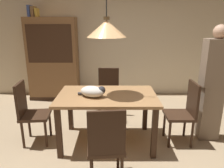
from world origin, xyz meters
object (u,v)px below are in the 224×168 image
at_px(chair_left_side, 31,110).
at_px(hutch_bookcase, 55,61).
at_px(book_yellow_short, 38,13).
at_px(chair_far_back, 109,91).
at_px(book_brown_thick, 35,12).
at_px(book_blue_wide, 31,11).
at_px(pendant_lamp, 108,28).
at_px(chair_near_front, 107,143).
at_px(cat_sleeping, 94,91).
at_px(chair_right_side, 186,110).
at_px(person_standing, 214,84).
at_px(dining_table, 108,101).

bearing_deg(chair_left_side, hutch_bookcase, 94.20).
bearing_deg(book_yellow_short, chair_far_back, -34.86).
xyz_separation_m(hutch_bookcase, book_brown_thick, (-0.35, 0.00, 1.07)).
distance_m(book_blue_wide, book_brown_thick, 0.08).
height_order(pendant_lamp, book_yellow_short, pendant_lamp).
xyz_separation_m(chair_left_side, hutch_bookcase, (-0.14, 1.97, 0.38)).
bearing_deg(book_brown_thick, book_blue_wide, 180.00).
bearing_deg(chair_near_front, book_yellow_short, 118.76).
relative_size(chair_left_side, book_blue_wide, 3.88).
relative_size(hutch_bookcase, book_blue_wide, 7.71).
height_order(cat_sleeping, book_brown_thick, book_brown_thick).
xyz_separation_m(chair_right_side, book_yellow_short, (-2.68, 1.96, 1.43)).
xyz_separation_m(chair_near_front, book_yellow_short, (-1.56, 2.84, 1.43)).
height_order(chair_right_side, person_standing, person_standing).
xyz_separation_m(dining_table, pendant_lamp, (0.00, 0.00, 1.01)).
relative_size(book_blue_wide, book_brown_thick, 1.00).
distance_m(chair_left_side, pendant_lamp, 1.61).
relative_size(chair_left_side, cat_sleeping, 2.29).
xyz_separation_m(hutch_bookcase, book_yellow_short, (-0.28, 0.00, 1.05)).
xyz_separation_m(dining_table, chair_near_front, (0.01, -0.88, -0.14)).
relative_size(dining_table, person_standing, 0.82).
height_order(dining_table, chair_far_back, chair_far_back).
height_order(chair_near_front, cat_sleeping, chair_near_front).
distance_m(dining_table, book_yellow_short, 2.81).
xyz_separation_m(dining_table, book_brown_thick, (-1.62, 1.96, 1.31)).
relative_size(dining_table, chair_right_side, 1.51).
bearing_deg(book_blue_wide, cat_sleeping, -53.65).
height_order(dining_table, chair_right_side, chair_right_side).
height_order(cat_sleeping, pendant_lamp, pendant_lamp).
relative_size(cat_sleeping, person_standing, 0.24).
distance_m(chair_right_side, cat_sleeping, 1.36).
bearing_deg(person_standing, chair_near_front, -147.04).
bearing_deg(dining_table, hutch_bookcase, 123.00).
distance_m(dining_table, cat_sleeping, 0.27).
height_order(hutch_bookcase, person_standing, hutch_bookcase).
relative_size(pendant_lamp, hutch_bookcase, 0.70).
bearing_deg(chair_right_side, book_blue_wide, 145.21).
distance_m(hutch_bookcase, book_yellow_short, 1.09).
xyz_separation_m(book_blue_wide, book_brown_thick, (0.07, 0.00, -0.01)).
bearing_deg(person_standing, hutch_bookcase, 146.93).
relative_size(chair_far_back, chair_left_side, 1.00).
bearing_deg(book_brown_thick, person_standing, -30.13).
distance_m(chair_right_side, book_blue_wide, 3.73).
distance_m(pendant_lamp, book_blue_wide, 2.61).
bearing_deg(hutch_bookcase, book_brown_thick, 179.75).
distance_m(chair_left_side, cat_sleeping, 0.99).
bearing_deg(cat_sleeping, book_brown_thick, 124.96).
bearing_deg(chair_right_side, pendant_lamp, 179.98).
xyz_separation_m(book_yellow_short, person_standing, (3.10, -1.84, -1.07)).
relative_size(chair_far_back, hutch_bookcase, 0.50).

